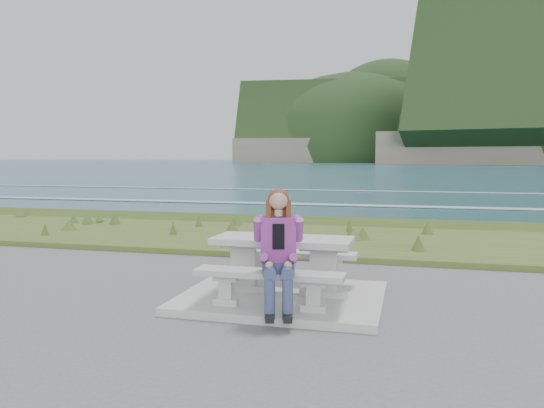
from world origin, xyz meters
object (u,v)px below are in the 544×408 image
Objects in this scene: bench_seaward at (294,258)px; picnic_table at (283,250)px; bench_landward at (269,279)px; seated_woman at (278,268)px.

picnic_table is at bearing -90.00° from bench_seaward.
bench_landward and bench_seaward have the same top height.
bench_landward is at bearing -90.00° from bench_seaward.
picnic_table is 1.00× the size of bench_seaward.
picnic_table is 0.74m from bench_seaward.
picnic_table is 0.85m from seated_woman.
seated_woman is (0.15, -0.13, 0.18)m from bench_landward.
seated_woman is at bearing -84.34° from bench_seaward.
bench_landward is at bearing -90.00° from picnic_table.
bench_landward is 1.00× the size of bench_seaward.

